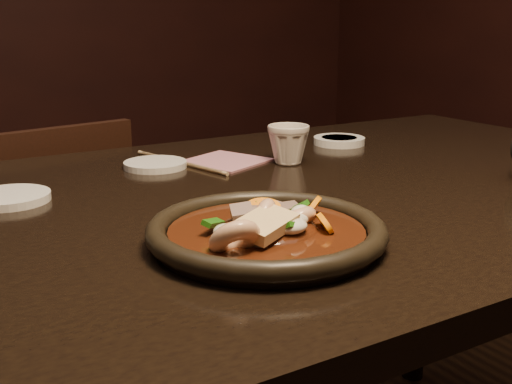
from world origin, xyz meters
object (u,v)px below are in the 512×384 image
chair (46,273)px  table (277,236)px  plate (266,233)px  tea_cup (288,143)px

chair → table: bearing=99.5°
table → plate: size_ratio=5.54×
table → tea_cup: (0.12, 0.15, 0.12)m
table → plate: (-0.15, -0.20, 0.09)m
table → chair: bearing=109.2°
plate → tea_cup: bearing=52.4°
plate → tea_cup: tea_cup is taller
chair → tea_cup: (0.34, -0.50, 0.36)m
chair → tea_cup: size_ratio=10.19×
plate → chair: bearing=95.3°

